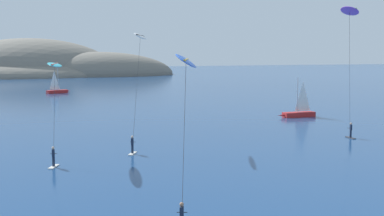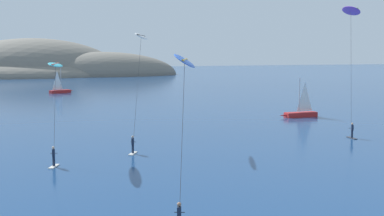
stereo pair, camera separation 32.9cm
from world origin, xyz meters
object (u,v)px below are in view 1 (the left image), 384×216
sailboat_far (58,90)px  kitesurfer_white (140,46)px  sailboat_near (297,113)px  kitesurfer_blue (186,72)px  kitesurfer_cyan (55,72)px  kitesurfer_purple (350,20)px

sailboat_far → kitesurfer_white: kitesurfer_white is taller
sailboat_near → kitesurfer_blue: (-27.82, -32.55, 7.51)m
kitesurfer_cyan → kitesurfer_white: bearing=25.8°
kitesurfer_cyan → kitesurfer_blue: size_ratio=0.91×
kitesurfer_cyan → kitesurfer_purple: kitesurfer_purple is taller
kitesurfer_white → kitesurfer_blue: (-1.86, -20.29, -1.81)m
kitesurfer_blue → kitesurfer_purple: bearing=35.1°
sailboat_near → kitesurfer_white: (-25.96, -12.26, 9.32)m
sailboat_near → sailboat_far: 61.44m
sailboat_near → kitesurfer_blue: bearing=-130.5°
sailboat_far → kitesurfer_purple: kitesurfer_purple is taller
kitesurfer_white → sailboat_far: bearing=93.4°
kitesurfer_white → kitesurfer_blue: kitesurfer_white is taller
kitesurfer_cyan → kitesurfer_purple: (31.59, 1.33, 5.26)m
kitesurfer_blue → kitesurfer_purple: kitesurfer_purple is taller
sailboat_far → kitesurfer_cyan: size_ratio=0.68×
sailboat_far → kitesurfer_purple: bearing=-68.6°
kitesurfer_cyan → sailboat_near: bearing=25.4°
kitesurfer_purple → kitesurfer_white: bearing=173.0°
sailboat_near → kitesurfer_purple: kitesurfer_purple is taller
kitesurfer_white → kitesurfer_cyan: (-8.56, -4.15, -2.33)m
kitesurfer_purple → kitesurfer_blue: bearing=-144.9°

